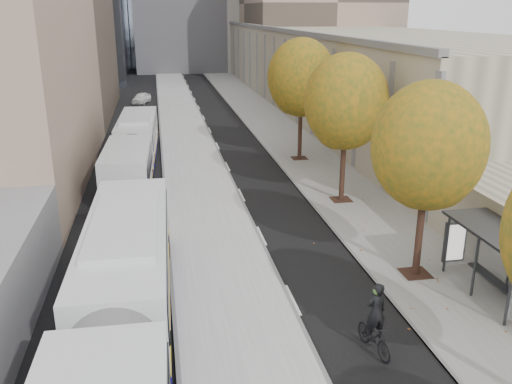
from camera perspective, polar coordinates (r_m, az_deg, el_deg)
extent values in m
cube|color=#AAAAAA|center=(41.11, -7.02, 4.48)|extent=(4.25, 150.00, 0.15)
cube|color=gray|center=(42.31, 3.89, 4.93)|extent=(4.75, 150.00, 0.08)
cube|color=gray|center=(72.39, 7.19, 13.67)|extent=(18.00, 92.00, 8.00)
cube|color=#383A3F|center=(20.98, 24.10, -3.81)|extent=(1.90, 4.40, 0.10)
cylinder|color=#383A3F|center=(19.63, 25.12, -9.59)|extent=(0.10, 0.10, 2.40)
cube|color=silver|center=(21.84, 25.25, -6.62)|extent=(0.04, 4.00, 2.10)
cylinder|color=black|center=(21.92, 16.80, -4.43)|extent=(0.28, 0.28, 3.24)
sphere|color=#344F1A|center=(20.84, 17.70, 4.65)|extent=(4.20, 4.20, 4.20)
cylinder|color=black|center=(29.69, 9.10, 2.29)|extent=(0.28, 0.28, 3.38)
sphere|color=#344F1A|center=(28.89, 9.47, 9.37)|extent=(4.40, 4.40, 4.40)
cylinder|color=black|center=(38.01, 4.65, 6.13)|extent=(0.28, 0.28, 3.51)
sphere|color=#344F1A|center=(37.37, 4.81, 11.92)|extent=(4.60, 4.60, 4.60)
cube|color=silver|center=(15.76, -14.25, -14.29)|extent=(3.12, 18.79, 3.12)
cube|color=black|center=(15.46, -14.42, -12.50)|extent=(3.17, 18.04, 1.08)
cube|color=silver|center=(35.98, -12.69, 4.34)|extent=(3.09, 17.03, 2.83)
cube|color=black|center=(35.86, -12.75, 5.14)|extent=(3.12, 16.36, 0.98)
cube|color=#146334|center=(27.96, -13.14, -0.47)|extent=(1.79, 0.13, 1.09)
imported|color=black|center=(17.43, 12.33, -14.61)|extent=(0.83, 1.89, 1.10)
imported|color=black|center=(16.97, 12.53, -12.15)|extent=(0.74, 0.56, 1.85)
sphere|color=#4F8631|center=(16.64, 12.70, -10.09)|extent=(0.29, 0.29, 0.29)
imported|color=white|center=(63.60, -11.96, 9.66)|extent=(2.41, 3.70, 1.17)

